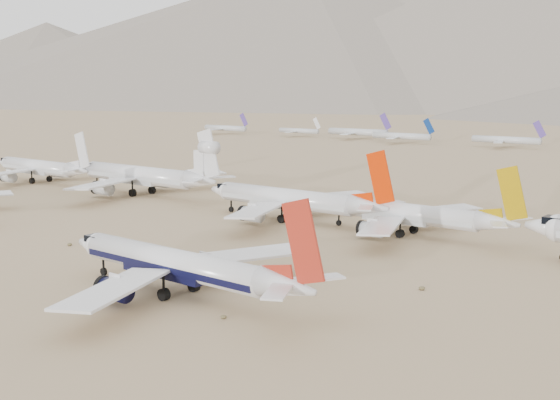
% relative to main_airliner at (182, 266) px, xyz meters
% --- Properties ---
extents(ground, '(7000.00, 7000.00, 0.00)m').
position_rel_main_airliner_xyz_m(ground, '(-12.62, -4.98, -4.68)').
color(ground, '#88734F').
rests_on(ground, ground).
extents(main_airliner, '(48.28, 47.16, 17.04)m').
position_rel_main_airliner_xyz_m(main_airliner, '(0.00, 0.00, 0.00)').
color(main_airliner, white).
rests_on(main_airliner, ground).
extents(row2_gold_tail, '(46.02, 45.01, 16.39)m').
position_rel_main_airliner_xyz_m(row2_gold_tail, '(3.67, 60.77, -0.10)').
color(row2_gold_tail, white).
rests_on(row2_gold_tail, ground).
extents(row2_orange_tail, '(50.56, 49.46, 18.04)m').
position_rel_main_airliner_xyz_m(row2_orange_tail, '(-25.85, 58.26, 0.38)').
color(row2_orange_tail, white).
rests_on(row2_orange_tail, ground).
extents(row2_white_trijet, '(57.88, 56.56, 20.51)m').
position_rel_main_airliner_xyz_m(row2_white_trijet, '(-84.67, 62.86, 1.25)').
color(row2_white_trijet, white).
rests_on(row2_white_trijet, ground).
extents(row2_white_twin, '(50.29, 49.21, 17.97)m').
position_rel_main_airliner_xyz_m(row2_white_twin, '(-134.24, 59.53, 0.37)').
color(row2_white_twin, white).
rests_on(row2_white_twin, ground).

